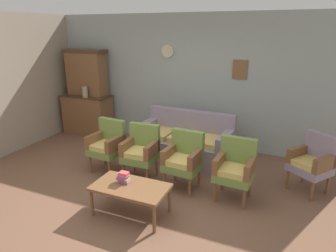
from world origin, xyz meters
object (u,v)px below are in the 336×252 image
Objects in this scene: floral_couch at (185,143)px; armchair_row_middle at (141,150)px; side_cabinet at (88,114)px; vase_on_cabinet at (85,92)px; armchair_near_cabinet at (108,143)px; armchair_near_couch_end at (235,167)px; wingback_chair_by_fireplace at (313,161)px; book_stack_on_table at (124,177)px; armchair_by_doorway at (184,158)px; coffee_table at (130,189)px.

armchair_row_middle is at bearing -113.24° from floral_couch.
vase_on_cabinet is (0.11, -0.18, 0.58)m from side_cabinet.
armchair_near_cabinet is 2.22m from armchair_near_couch_end.
side_cabinet is at bearing 122.81° from vase_on_cabinet.
side_cabinet is 1.28× the size of wingback_chair_by_fireplace.
armchair_near_couch_end is (1.13, -1.02, 0.17)m from floral_couch.
vase_on_cabinet is at bearing 138.08° from armchair_near_cabinet.
vase_on_cabinet is 3.26m from book_stack_on_table.
armchair_row_middle is 1.00× the size of armchair_by_doorway.
coffee_table is (-2.22, -1.61, -0.12)m from wingback_chair_by_fireplace.
wingback_chair_by_fireplace is 5.41× the size of book_stack_on_table.
wingback_chair_by_fireplace is (1.83, 0.66, 0.00)m from armchair_by_doorway.
armchair_near_cabinet is at bearing 178.63° from armchair_near_couch_end.
armchair_near_cabinet is at bearing -138.44° from floral_couch.
vase_on_cabinet reaches higher than armchair_by_doorway.
vase_on_cabinet is 3.41m from coffee_table.
armchair_near_couch_end and wingback_chair_by_fireplace have the same top height.
vase_on_cabinet reaches higher than wingback_chair_by_fireplace.
armchair_by_doorway is 1.04m from book_stack_on_table.
book_stack_on_table is at bearing -46.50° from armchair_near_cabinet.
armchair_row_middle and armchair_near_couch_end have the same top height.
coffee_table is at bearing -91.79° from floral_couch.
armchair_by_doorway is at bearing -71.65° from floral_couch.
armchair_by_doorway is 1.00× the size of armchair_near_couch_end.
side_cabinet is 3.55m from coffee_table.
armchair_near_couch_end is 0.90× the size of coffee_table.
armchair_near_cabinet is (-1.09, -0.97, 0.17)m from floral_couch.
armchair_near_couch_end is at bearing -1.33° from armchair_row_middle.
side_cabinet is at bearing 135.39° from book_stack_on_table.
floral_couch is 1.98× the size of armchair_row_middle.
book_stack_on_table reaches higher than coffee_table.
armchair_near_couch_end is (1.55, -0.04, 0.00)m from armchair_row_middle.
armchair_near_cabinet is 0.67m from armchair_row_middle.
armchair_by_doorway is (1.42, -0.05, 0.00)m from armchair_near_cabinet.
armchair_near_cabinet is at bearing 178.13° from armchair_by_doorway.
armchair_row_middle is 5.41× the size of book_stack_on_table.
vase_on_cabinet reaches higher than armchair_row_middle.
side_cabinet is 1.28× the size of armchair_by_doorway.
wingback_chair_by_fireplace is 2.82m from book_stack_on_table.
armchair_near_couch_end is (2.21, -0.05, 0.00)m from armchair_near_cabinet.
side_cabinet is 1.28× the size of armchair_near_cabinet.
coffee_table is (2.56, -2.45, -0.09)m from side_cabinet.
coffee_table is 0.18m from book_stack_on_table.
coffee_table is at bearing -112.63° from armchair_by_doorway.
book_stack_on_table is at bearing -146.43° from wingback_chair_by_fireplace.
armchair_near_cabinet and armchair_row_middle have the same top height.
vase_on_cabinet reaches higher than coffee_table.
vase_on_cabinet is 0.27× the size of armchair_by_doorway.
wingback_chair_by_fireplace is (1.04, 0.67, 0.00)m from armchair_near_couch_end.
floral_couch is 1.98× the size of armchair_near_couch_end.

